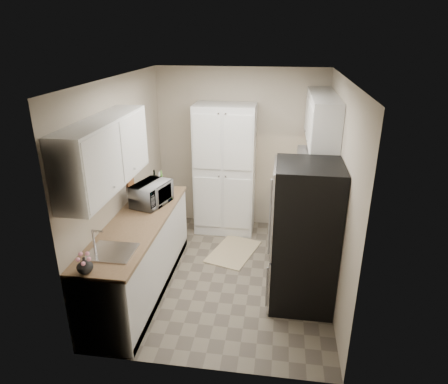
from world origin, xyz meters
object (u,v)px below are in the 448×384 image
Objects in this scene: pantry_cabinet at (225,170)px; wine_bottle at (155,182)px; refrigerator at (304,237)px; toaster_oven at (304,174)px; electric_range at (302,233)px; microwave at (151,194)px.

wine_bottle is at bearing -136.38° from pantry_cabinet.
refrigerator is 1.58m from toaster_oven.
wine_bottle is (-2.00, 0.91, 0.21)m from refrigerator.
pantry_cabinet is at bearing 141.78° from electric_range.
pantry_cabinet is at bearing -15.55° from microwave.
electric_range is at bearing -3.08° from wine_bottle.
microwave is at bearing 165.87° from refrigerator.
pantry_cabinet is 1.18m from wine_bottle.
microwave is at bearing -78.04° from wine_bottle.
pantry_cabinet reaches higher than toaster_oven.
refrigerator reaches higher than toaster_oven.
pantry_cabinet is 1.18× the size of refrigerator.
electric_range is at bearing 87.52° from refrigerator.
wine_bottle is (-0.09, 0.43, -0.00)m from microwave.
toaster_oven is at bearing -44.78° from microwave.
wine_bottle is (-0.86, -0.82, 0.06)m from pantry_cabinet.
pantry_cabinet is 1.58m from electric_range.
electric_range is (1.17, -0.93, -0.52)m from pantry_cabinet.
electric_range is at bearing -38.22° from pantry_cabinet.
refrigerator reaches higher than electric_range.
wine_bottle reaches higher than toaster_oven.
toaster_oven is (1.18, -0.16, 0.04)m from pantry_cabinet.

